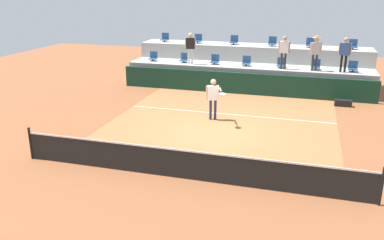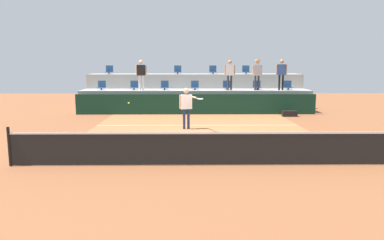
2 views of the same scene
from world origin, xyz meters
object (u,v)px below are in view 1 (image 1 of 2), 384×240
stadium_chair_upper_far_left (165,38)px  stadium_chair_upper_left (198,39)px  stadium_chair_lower_left (184,58)px  stadium_chair_lower_far_right (353,67)px  equipment_bag (343,103)px  stadium_chair_upper_mid_left (234,41)px  tennis_player (213,95)px  spectator_with_hat (316,50)px  stadium_chair_lower_mid_left (215,60)px  tennis_ball (148,97)px  stadium_chair_lower_mid_right (281,63)px  stadium_chair_upper_right (310,43)px  stadium_chair_lower_center (246,62)px  spectator_leaning_on_rail (190,45)px  stadium_chair_upper_far_right (353,45)px  spectator_in_white (345,51)px  stadium_chair_lower_right (316,65)px  stadium_chair_lower_far_left (153,57)px  stadium_chair_upper_mid_right (272,42)px  spectator_in_grey (284,49)px

stadium_chair_upper_far_left → stadium_chair_upper_left: 2.07m
stadium_chair_lower_left → stadium_chair_lower_far_right: 8.83m
equipment_bag → stadium_chair_upper_mid_left: bearing=146.6°
tennis_player → spectator_with_hat: bearing=53.7°
stadium_chair_lower_mid_left → tennis_ball: (-0.81, -7.67, -0.14)m
stadium_chair_lower_mid_right → stadium_chair_upper_right: 2.41m
stadium_chair_lower_center → spectator_leaning_on_rail: size_ratio=0.31×
spectator_leaning_on_rail → stadium_chair_upper_far_right: bearing=14.6°
spectator_with_hat → spectator_in_white: bearing=-0.0°
tennis_ball → stadium_chair_upper_mid_left: bearing=81.0°
stadium_chair_lower_mid_left → stadium_chair_lower_center: bearing=0.0°
stadium_chair_lower_mid_left → stadium_chair_upper_right: size_ratio=1.00×
stadium_chair_upper_right → tennis_player: (-3.64, -7.52, -1.25)m
stadium_chair_upper_far_left → spectator_with_hat: 9.01m
stadium_chair_lower_center → spectator_leaning_on_rail: spectator_leaning_on_rail is taller
stadium_chair_lower_center → stadium_chair_lower_mid_right: size_ratio=1.00×
stadium_chair_lower_center → stadium_chair_lower_mid_right: 1.84m
stadium_chair_lower_mid_right → stadium_chair_upper_mid_left: bearing=147.9°
stadium_chair_lower_right → stadium_chair_upper_far_right: size_ratio=1.00×
tennis_player → stadium_chair_lower_center: bearing=85.5°
tennis_player → tennis_ball: size_ratio=25.43×
stadium_chair_lower_right → stadium_chair_upper_right: bearing=101.5°
stadium_chair_lower_left → stadium_chair_lower_far_right: same height
stadium_chair_lower_mid_right → stadium_chair_upper_far_left: 7.37m
stadium_chair_lower_far_left → stadium_chair_upper_mid_right: bearing=15.5°
stadium_chair_lower_left → stadium_chair_lower_center: bearing=0.0°
stadium_chair_lower_far_right → stadium_chair_lower_left: bearing=180.0°
stadium_chair_upper_far_right → spectator_leaning_on_rail: size_ratio=0.31×
stadium_chair_lower_far_left → equipment_bag: bearing=-11.7°
stadium_chair_lower_mid_left → tennis_player: stadium_chair_lower_mid_left is taller
stadium_chair_upper_right → spectator_with_hat: size_ratio=0.30×
stadium_chair_lower_center → stadium_chair_upper_mid_right: stadium_chair_upper_mid_right is taller
stadium_chair_lower_mid_left → stadium_chair_lower_center: 1.73m
stadium_chair_upper_far_left → tennis_player: stadium_chair_upper_far_left is taller
stadium_chair_lower_far_left → stadium_chair_lower_far_right: same height
spectator_with_hat → spectator_in_white: spectator_with_hat is taller
stadium_chair_lower_right → stadium_chair_upper_far_left: stadium_chair_upper_far_left is taller
stadium_chair_upper_far_left → spectator_in_white: bearing=-12.2°
spectator_in_white → stadium_chair_lower_mid_right: bearing=172.7°
spectator_in_grey → stadium_chair_upper_left: bearing=156.9°
stadium_chair_lower_center → tennis_ball: (-2.54, -7.67, -0.14)m
stadium_chair_lower_mid_right → stadium_chair_upper_mid_right: stadium_chair_upper_mid_right is taller
stadium_chair_lower_mid_right → tennis_ball: bearing=-119.7°
stadium_chair_lower_left → stadium_chair_upper_right: 6.97m
stadium_chair_lower_mid_left → tennis_player: size_ratio=0.30×
spectator_leaning_on_rail → equipment_bag: size_ratio=2.22×
tennis_ball → stadium_chair_lower_right: bearing=51.5°
stadium_chair_lower_right → stadium_chair_upper_left: stadium_chair_upper_left is taller
stadium_chair_lower_mid_left → stadium_chair_upper_mid_right: size_ratio=1.00×
stadium_chair_lower_mid_right → tennis_ball: 8.83m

